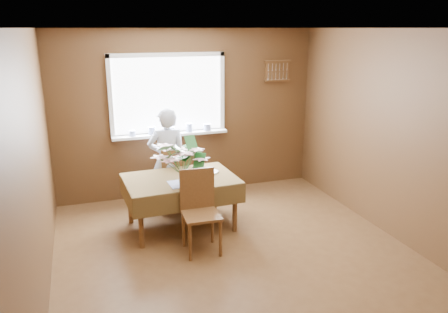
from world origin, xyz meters
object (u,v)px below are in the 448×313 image
object	(u,v)px
chair_near	(199,207)
flower_bouquet	(183,158)
dining_table	(181,184)
seated_woman	(168,160)
chair_far	(174,175)

from	to	relation	value
chair_near	flower_bouquet	world-z (taller)	flower_bouquet
dining_table	chair_near	world-z (taller)	chair_near
chair_near	seated_woman	world-z (taller)	seated_woman
flower_bouquet	chair_far	bearing A→B (deg)	86.30
chair_far	seated_woman	size ratio (longest dim) A/B	0.62
seated_woman	flower_bouquet	size ratio (longest dim) A/B	2.56
chair_far	seated_woman	world-z (taller)	seated_woman
chair_near	seated_woman	xyz separation A→B (m)	(-0.10, 1.27, 0.21)
dining_table	flower_bouquet	bearing A→B (deg)	-94.66
chair_near	flower_bouquet	distance (m)	0.65
chair_near	flower_bouquet	xyz separation A→B (m)	(-0.08, 0.44, 0.48)
chair_far	seated_woman	xyz separation A→B (m)	(-0.08, -0.01, 0.24)
chair_near	seated_woman	bearing A→B (deg)	96.61
chair_far	chair_near	distance (m)	1.28
dining_table	flower_bouquet	size ratio (longest dim) A/B	2.51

